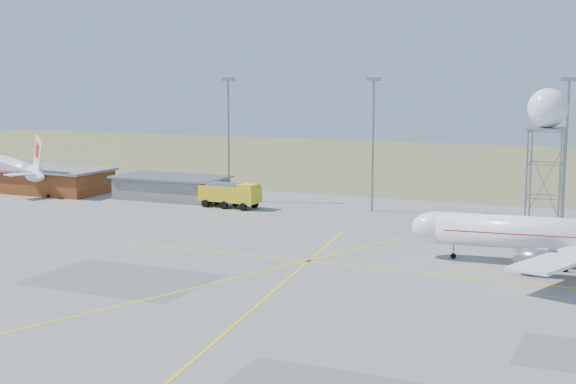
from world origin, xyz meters
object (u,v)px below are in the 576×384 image
at_px(airliner_main, 554,235).
at_px(radar_tower, 546,151).
at_px(airliner_far, 19,170).
at_px(fire_truck, 231,196).
at_px(baggage_tug, 49,193).

distance_m(airliner_main, radar_tower, 22.80).
height_order(airliner_far, radar_tower, radar_tower).
distance_m(fire_truck, baggage_tug, 34.38).
bearing_deg(airliner_main, radar_tower, -86.35).
bearing_deg(radar_tower, airliner_main, -80.66).
xyz_separation_m(airliner_main, fire_truck, (-50.81, 20.75, -1.50)).
distance_m(airliner_main, baggage_tug, 87.04).
relative_size(radar_tower, fire_truck, 1.87).
distance_m(airliner_far, baggage_tug, 14.83).
xyz_separation_m(fire_truck, baggage_tug, (-34.26, -2.57, -1.27)).
distance_m(airliner_far, radar_tower, 94.84).
bearing_deg(baggage_tug, airliner_far, 166.62).
bearing_deg(fire_truck, baggage_tug, -170.73).
bearing_deg(airliner_main, baggage_tug, -17.76).
height_order(radar_tower, baggage_tug, radar_tower).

